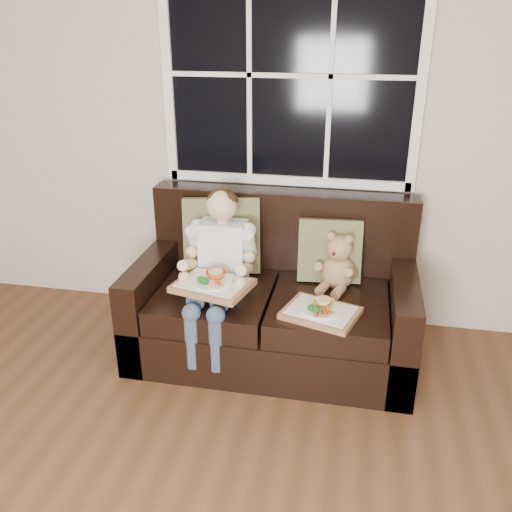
% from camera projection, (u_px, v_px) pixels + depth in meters
% --- Properties ---
extents(room_walls, '(4.52, 5.02, 2.71)m').
position_uv_depth(room_walls, '(73.00, 215.00, 1.11)').
color(room_walls, beige).
rests_on(room_walls, ground).
extents(window_back, '(1.62, 0.04, 1.37)m').
position_uv_depth(window_back, '(290.00, 75.00, 3.30)').
color(window_back, black).
rests_on(window_back, room_walls).
extents(loveseat, '(1.70, 0.92, 0.96)m').
position_uv_depth(loveseat, '(274.00, 305.00, 3.42)').
color(loveseat, black).
rests_on(loveseat, ground).
extents(pillow_left, '(0.52, 0.33, 0.50)m').
position_uv_depth(pillow_left, '(222.00, 235.00, 3.47)').
color(pillow_left, olive).
rests_on(pillow_left, loveseat).
extents(pillow_right, '(0.40, 0.21, 0.40)m').
position_uv_depth(pillow_right, '(330.00, 250.00, 3.37)').
color(pillow_right, olive).
rests_on(pillow_right, loveseat).
extents(child, '(0.41, 0.60, 0.92)m').
position_uv_depth(child, '(219.00, 258.00, 3.23)').
color(child, silver).
rests_on(child, loveseat).
extents(teddy_bear, '(0.25, 0.30, 0.37)m').
position_uv_depth(teddy_bear, '(338.00, 265.00, 3.28)').
color(teddy_bear, tan).
rests_on(teddy_bear, loveseat).
extents(tray_left, '(0.48, 0.41, 0.10)m').
position_uv_depth(tray_left, '(213.00, 284.00, 3.10)').
color(tray_left, '#A27049').
rests_on(tray_left, child).
extents(tray_right, '(0.47, 0.41, 0.09)m').
position_uv_depth(tray_right, '(321.00, 311.00, 3.00)').
color(tray_right, '#A27049').
rests_on(tray_right, loveseat).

